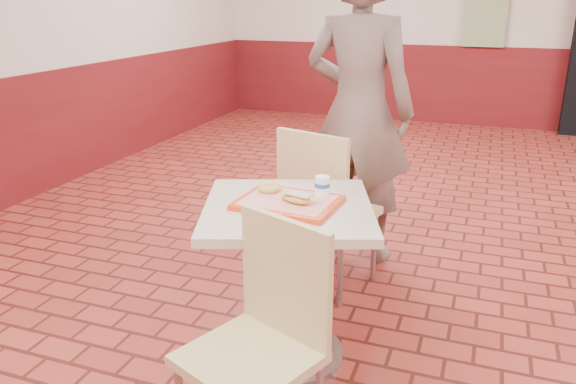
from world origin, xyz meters
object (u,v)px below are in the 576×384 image
(main_table, at_px, (288,257))
(paper_cup, at_px, (322,185))
(long_john_donut, at_px, (297,198))
(customer, at_px, (359,111))
(ring_donut, at_px, (269,187))
(chair_main_front, at_px, (264,331))
(serving_tray, at_px, (288,202))
(chair_main_back, at_px, (323,203))

(main_table, height_order, paper_cup, paper_cup)
(main_table, height_order, long_john_donut, long_john_donut)
(customer, relative_size, ring_donut, 18.52)
(chair_main_front, distance_m, serving_tray, 0.62)
(serving_tray, bearing_deg, paper_cup, 43.05)
(customer, bearing_deg, chair_main_back, 91.17)
(customer, distance_m, ring_donut, 1.15)
(main_table, distance_m, paper_cup, 0.35)
(customer, height_order, ring_donut, customer)
(chair_main_front, relative_size, long_john_donut, 5.89)
(main_table, relative_size, serving_tray, 1.82)
(main_table, height_order, chair_main_front, chair_main_front)
(chair_main_front, xyz_separation_m, chair_main_back, (-0.14, 1.21, 0.03))
(long_john_donut, bearing_deg, chair_main_front, -83.32)
(chair_main_front, bearing_deg, ring_donut, 132.55)
(ring_donut, relative_size, paper_cup, 1.22)
(serving_tray, height_order, paper_cup, paper_cup)
(chair_main_front, height_order, long_john_donut, chair_main_front)
(ring_donut, bearing_deg, paper_cup, 7.43)
(ring_donut, bearing_deg, customer, 83.10)
(main_table, distance_m, long_john_donut, 0.30)
(main_table, distance_m, customer, 1.29)
(customer, bearing_deg, serving_tray, 95.60)
(paper_cup, bearing_deg, ring_donut, -172.57)
(ring_donut, bearing_deg, chair_main_front, -70.21)
(chair_main_front, height_order, chair_main_back, chair_main_back)
(chair_main_back, height_order, ring_donut, chair_main_back)
(main_table, xyz_separation_m, customer, (0.02, 1.21, 0.43))
(ring_donut, distance_m, long_john_donut, 0.20)
(serving_tray, height_order, ring_donut, ring_donut)
(long_john_donut, bearing_deg, customer, 91.33)
(chair_main_back, relative_size, ring_donut, 9.29)
(ring_donut, height_order, paper_cup, paper_cup)
(chair_main_back, distance_m, customer, 0.69)
(serving_tray, bearing_deg, main_table, 180.00)
(main_table, height_order, customer, customer)
(chair_main_front, relative_size, ring_donut, 8.71)
(paper_cup, bearing_deg, chair_main_back, 105.38)
(customer, distance_m, paper_cup, 1.11)
(chair_main_front, height_order, paper_cup, chair_main_front)
(chair_main_back, bearing_deg, main_table, 109.74)
(long_john_donut, bearing_deg, paper_cup, 62.84)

